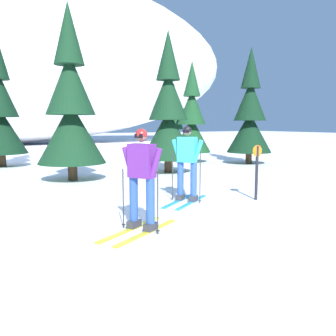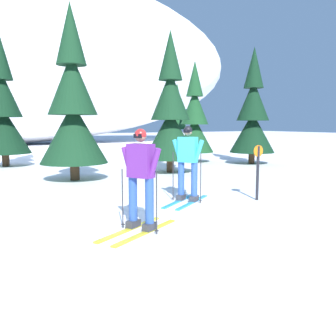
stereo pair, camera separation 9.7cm
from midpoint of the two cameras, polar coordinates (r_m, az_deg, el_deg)
ground_plane at (r=7.59m, az=6.66°, el=-7.15°), size 120.00×120.00×0.00m
skier_purple_jacket at (r=6.22m, az=-4.64°, el=-1.50°), size 1.75×1.24×1.77m
skier_cyan_jacket at (r=8.54m, az=2.68°, el=0.93°), size 1.68×1.33×1.80m
pine_tree_left at (r=17.07m, az=-25.16°, el=8.06°), size 2.17×2.17×5.62m
pine_tree_center_left at (r=12.14m, az=-15.31°, el=9.18°), size 2.18×2.18×5.64m
pine_tree_center at (r=13.62m, az=-0.18°, el=8.49°), size 2.03×2.03×5.25m
pine_tree_center_right at (r=17.41m, az=3.59°, el=7.51°), size 1.85×1.85×4.78m
pine_tree_right at (r=20.18m, az=0.79°, el=6.60°), size 1.56×1.56×4.05m
pine_tree_far_right at (r=17.07m, az=12.60°, el=8.03°), size 2.03×2.03×5.25m
trail_marker_post at (r=8.99m, az=13.51°, el=-0.12°), size 0.28×0.07×1.34m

